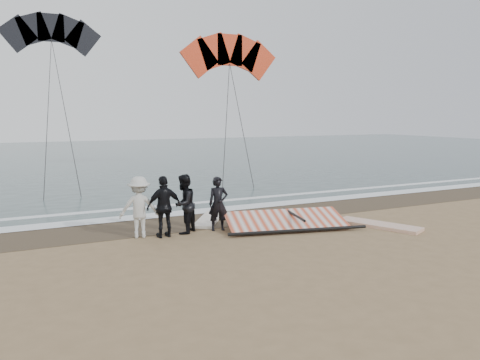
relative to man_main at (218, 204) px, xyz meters
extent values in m
plane|color=#8C704C|center=(0.80, -2.88, -0.89)|extent=(120.00, 120.00, 0.00)
cube|color=#233838|center=(0.80, 30.12, -0.87)|extent=(120.00, 54.00, 0.02)
cube|color=#4C3D2B|center=(0.80, 1.62, -0.88)|extent=(120.00, 2.80, 0.01)
cube|color=white|center=(0.80, 3.02, -0.86)|extent=(120.00, 0.90, 0.01)
cube|color=white|center=(0.80, 4.72, -0.86)|extent=(120.00, 0.45, 0.01)
imported|color=black|center=(0.00, 0.00, 0.00)|extent=(0.71, 0.54, 1.77)
cube|color=silver|center=(5.10, -1.92, -0.83)|extent=(1.87, 2.87, 0.11)
cube|color=silver|center=(0.24, 1.40, -0.83)|extent=(1.94, 2.44, 0.10)
imported|color=black|center=(-1.14, 0.12, 0.06)|extent=(1.16, 1.16, 1.90)
imported|color=black|center=(-1.84, -0.08, 0.07)|extent=(1.15, 0.54, 1.91)
imported|color=beige|center=(-2.54, 0.22, 0.06)|extent=(1.37, 1.02, 1.90)
cube|color=black|center=(1.92, -0.18, -0.83)|extent=(2.81, 1.23, 0.11)
cube|color=#D24423|center=(2.12, -0.78, -0.59)|extent=(4.24, 2.38, 0.42)
cylinder|color=black|center=(2.12, -1.56, -0.78)|extent=(4.54, 1.11, 0.11)
cylinder|color=black|center=(2.42, -0.78, -0.44)|extent=(0.52, 1.97, 0.08)
cylinder|color=#262626|center=(5.29, 11.05, 2.71)|extent=(0.04, 0.04, 10.69)
cylinder|color=#262626|center=(6.14, 10.97, 2.71)|extent=(0.04, 0.04, 10.35)
cylinder|color=#262626|center=(-3.88, 16.08, 3.78)|extent=(0.04, 0.04, 18.48)
cylinder|color=#262626|center=(-3.07, 16.24, 3.78)|extent=(0.04, 0.04, 18.12)
camera|label=1|loc=(-5.92, -13.79, 2.87)|focal=35.00mm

